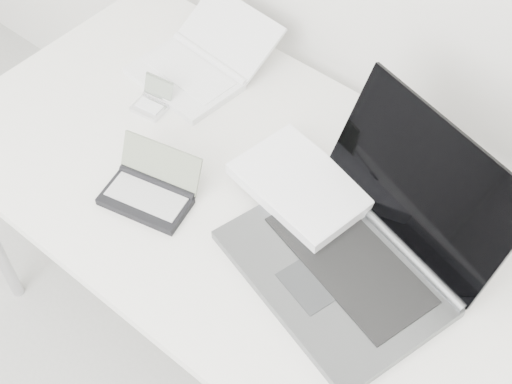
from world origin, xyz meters
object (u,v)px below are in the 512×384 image
Objects in this scene: desk at (278,218)px; laptop_large at (344,230)px; palmtop_charcoal at (150,191)px; netbook_open_white at (198,65)px.

desk is 2.62× the size of laptop_large.
palmtop_charcoal is at bearing -141.54° from laptop_large.
laptop_large reaches higher than palmtop_charcoal.
laptop_large is at bearing 2.69° from desk.
palmtop_charcoal is at bearing -56.88° from netbook_open_white.
palmtop_charcoal is (-0.39, -0.17, -0.03)m from laptop_large.
laptop_large reaches higher than desk.
netbook_open_white is (-0.59, 0.20, -0.02)m from laptop_large.
desk is at bearing -20.58° from netbook_open_white.
desk is 0.19m from laptop_large.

